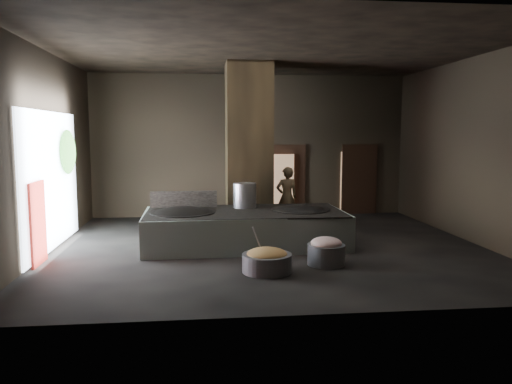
{
  "coord_description": "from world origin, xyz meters",
  "views": [
    {
      "loc": [
        -1.56,
        -11.47,
        2.68
      ],
      "look_at": [
        -0.27,
        0.41,
        1.25
      ],
      "focal_mm": 35.0,
      "sensor_mm": 36.0,
      "label": 1
    }
  ],
  "objects": [
    {
      "name": "left_opening",
      "position": [
        -4.95,
        0.2,
        1.6
      ],
      "size": [
        0.04,
        4.2,
        3.1
      ],
      "primitive_type": "cube",
      "color": "white",
      "rests_on": "ground"
    },
    {
      "name": "veg_basin",
      "position": [
        -0.33,
        -2.16,
        0.18
      ],
      "size": [
        1.23,
        1.23,
        0.35
      ],
      "primitive_type": "cylinder",
      "rotation": [
        0.0,
        0.0,
        -0.35
      ],
      "color": "slate",
      "rests_on": "ground"
    },
    {
      "name": "left_wall",
      "position": [
        -5.05,
        0.0,
        2.25
      ],
      "size": [
        0.1,
        9.0,
        4.5
      ],
      "primitive_type": "cube",
      "color": "black",
      "rests_on": "ground"
    },
    {
      "name": "doorway_near",
      "position": [
        1.2,
        4.45,
        1.1
      ],
      "size": [
        1.18,
        0.08,
        2.38
      ],
      "primitive_type": "cube",
      "color": "black",
      "rests_on": "ground"
    },
    {
      "name": "tree_silhouette",
      "position": [
        -4.85,
        1.3,
        2.2
      ],
      "size": [
        0.28,
        1.1,
        1.1
      ],
      "primitive_type": "ellipsoid",
      "color": "#194714",
      "rests_on": "left_opening"
    },
    {
      "name": "meat_fill",
      "position": [
        0.94,
        -1.76,
        0.45
      ],
      "size": [
        0.63,
        0.63,
        0.24
      ],
      "primitive_type": "ellipsoid",
      "color": "tan",
      "rests_on": "meat_basin"
    },
    {
      "name": "stock_pot",
      "position": [
        -0.51,
        0.71,
        1.13
      ],
      "size": [
        0.57,
        0.57,
        0.61
      ],
      "primitive_type": "cylinder",
      "color": "silver",
      "rests_on": "hearth_platform"
    },
    {
      "name": "front_wall",
      "position": [
        0.0,
        -4.55,
        2.25
      ],
      "size": [
        10.0,
        0.1,
        4.5
      ],
      "primitive_type": "cube",
      "color": "black",
      "rests_on": "ground"
    },
    {
      "name": "wok_left_rim",
      "position": [
        -2.01,
        0.11,
        0.82
      ],
      "size": [
        1.51,
        1.51,
        0.05
      ],
      "primitive_type": "cylinder",
      "color": "black",
      "rests_on": "hearth_platform"
    },
    {
      "name": "wok_right_rim",
      "position": [
        0.79,
        0.21,
        0.82
      ],
      "size": [
        1.41,
        1.41,
        0.05
      ],
      "primitive_type": "cylinder",
      "color": "black",
      "rests_on": "hearth_platform"
    },
    {
      "name": "cook",
      "position": [
        0.82,
        2.35,
        0.86
      ],
      "size": [
        0.68,
        0.49,
        1.72
      ],
      "primitive_type": "imported",
      "rotation": [
        0.0,
        0.0,
        3.29
      ],
      "color": "brown",
      "rests_on": "ground"
    },
    {
      "name": "wok_right",
      "position": [
        0.79,
        0.21,
        0.75
      ],
      "size": [
        1.38,
        1.38,
        0.39
      ],
      "primitive_type": "ellipsoid",
      "color": "black",
      "rests_on": "hearth_platform"
    },
    {
      "name": "right_wall",
      "position": [
        5.05,
        0.0,
        2.25
      ],
      "size": [
        0.1,
        9.0,
        4.5
      ],
      "primitive_type": "cube",
      "color": "black",
      "rests_on": "ground"
    },
    {
      "name": "veg_fill",
      "position": [
        -0.33,
        -2.16,
        0.35
      ],
      "size": [
        0.79,
        0.79,
        0.24
      ],
      "primitive_type": "ellipsoid",
      "color": "olive",
      "rests_on": "veg_basin"
    },
    {
      "name": "wok_left",
      "position": [
        -2.01,
        0.11,
        0.75
      ],
      "size": [
        1.48,
        1.48,
        0.41
      ],
      "primitive_type": "ellipsoid",
      "color": "black",
      "rests_on": "hearth_platform"
    },
    {
      "name": "meat_basin",
      "position": [
        0.94,
        -1.76,
        0.21
      ],
      "size": [
        0.97,
        0.97,
        0.42
      ],
      "primitive_type": "cylinder",
      "rotation": [
        0.0,
        0.0,
        -0.32
      ],
      "color": "slate",
      "rests_on": "ground"
    },
    {
      "name": "back_wall",
      "position": [
        0.0,
        4.55,
        2.25
      ],
      "size": [
        10.0,
        0.1,
        4.5
      ],
      "primitive_type": "cube",
      "color": "black",
      "rests_on": "ground"
    },
    {
      "name": "pillar",
      "position": [
        -0.3,
        1.9,
        2.25
      ],
      "size": [
        1.2,
        1.2,
        4.5
      ],
      "primitive_type": "cube",
      "color": "black",
      "rests_on": "ground"
    },
    {
      "name": "floor",
      "position": [
        0.0,
        0.0,
        -0.05
      ],
      "size": [
        10.0,
        9.0,
        0.1
      ],
      "primitive_type": "cube",
      "color": "black",
      "rests_on": "ground"
    },
    {
      "name": "doorway_far",
      "position": [
        3.6,
        4.45,
        1.1
      ],
      "size": [
        1.18,
        0.08,
        2.38
      ],
      "primitive_type": "cube",
      "color": "black",
      "rests_on": "ground"
    },
    {
      "name": "hearth_platform",
      "position": [
        -0.56,
        0.16,
        0.41
      ],
      "size": [
        4.75,
        2.36,
        0.82
      ],
      "primitive_type": "cube",
      "rotation": [
        0.0,
        0.0,
        0.02
      ],
      "color": "silver",
      "rests_on": "ground"
    },
    {
      "name": "splash_guard",
      "position": [
        -2.01,
        0.91,
        1.03
      ],
      "size": [
        1.64,
        0.1,
        0.41
      ],
      "primitive_type": "cube",
      "rotation": [
        0.0,
        0.0,
        0.02
      ],
      "color": "black",
      "rests_on": "hearth_platform"
    },
    {
      "name": "ceiling",
      "position": [
        0.0,
        0.0,
        4.55
      ],
      "size": [
        10.0,
        9.0,
        0.1
      ],
      "primitive_type": "cube",
      "color": "black",
      "rests_on": "back_wall"
    },
    {
      "name": "platform_cap",
      "position": [
        -0.56,
        0.16,
        0.82
      ],
      "size": [
        4.6,
        2.21,
        0.03
      ],
      "primitive_type": "cube",
      "color": "black",
      "rests_on": "hearth_platform"
    },
    {
      "name": "pavilion_sliver",
      "position": [
        -4.88,
        -1.1,
        0.85
      ],
      "size": [
        0.05,
        0.9,
        1.7
      ],
      "primitive_type": "cube",
      "color": "maroon",
      "rests_on": "ground"
    },
    {
      "name": "doorway_far_glow",
      "position": [
        3.4,
        4.46,
        1.05
      ],
      "size": [
        0.84,
        0.04,
        2.0
      ],
      "primitive_type": "cube",
      "color": "#8C6647",
      "rests_on": "ground"
    },
    {
      "name": "ladle",
      "position": [
        -0.48,
        -2.01,
        0.55
      ],
      "size": [
        0.29,
        0.29,
        0.68
      ],
      "primitive_type": "cylinder",
      "rotation": [
        0.49,
        0.0,
        -0.79
      ],
      "color": "silver",
      "rests_on": "veg_basin"
    },
    {
      "name": "doorway_near_glow",
      "position": [
        0.99,
        4.29,
        1.05
      ],
      "size": [
        0.8,
        0.04,
        1.88
      ],
      "primitive_type": "cube",
      "color": "#8C6647",
      "rests_on": "ground"
    }
  ]
}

